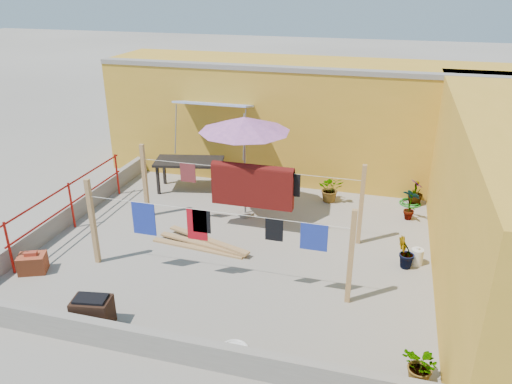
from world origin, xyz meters
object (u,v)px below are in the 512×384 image
at_px(brazier, 93,312).
at_px(white_basin, 234,350).
at_px(outdoor_table, 189,163).
at_px(green_hose, 410,203).
at_px(plant_back_a, 331,189).
at_px(water_jug_b, 417,257).
at_px(water_jug_a, 417,257).
at_px(brick_stack, 33,263).
at_px(patio_umbrella, 244,125).

bearing_deg(brazier, white_basin, 0.00).
xyz_separation_m(outdoor_table, green_hose, (5.74, 0.62, -0.72)).
height_order(white_basin, green_hose, same).
bearing_deg(plant_back_a, water_jug_b, -50.99).
relative_size(water_jug_a, water_jug_b, 1.18).
distance_m(white_basin, water_jug_a, 4.39).
bearing_deg(brick_stack, water_jug_a, 17.70).
bearing_deg(green_hose, water_jug_b, -88.10).
distance_m(brazier, plant_back_a, 6.76).
height_order(white_basin, water_jug_a, water_jug_a).
xyz_separation_m(white_basin, green_hose, (2.63, 6.40, -0.01)).
relative_size(patio_umbrella, water_jug_a, 6.57).
bearing_deg(patio_umbrella, water_jug_b, -16.95).
xyz_separation_m(brazier, water_jug_a, (5.15, 3.43, -0.10)).
distance_m(water_jug_a, green_hose, 2.97).
distance_m(patio_umbrella, white_basin, 5.30).
relative_size(outdoor_table, water_jug_b, 5.95).
distance_m(patio_umbrella, outdoor_table, 2.66).
bearing_deg(water_jug_b, water_jug_a, -90.00).
bearing_deg(patio_umbrella, water_jug_a, -17.23).
bearing_deg(water_jug_a, green_hose, 91.89).
xyz_separation_m(white_basin, water_jug_a, (2.73, 3.43, 0.13)).
relative_size(water_jug_a, green_hose, 0.71).
relative_size(brazier, plant_back_a, 0.97).
xyz_separation_m(brazier, white_basin, (2.42, 0.00, -0.23)).
bearing_deg(water_jug_a, white_basin, -128.49).
height_order(brick_stack, water_jug_b, brick_stack).
bearing_deg(plant_back_a, patio_umbrella, -143.67).
bearing_deg(plant_back_a, brick_stack, -136.31).
distance_m(white_basin, plant_back_a, 6.07).
bearing_deg(water_jug_a, water_jug_b, 90.00).
distance_m(patio_umbrella, green_hose, 4.77).
distance_m(outdoor_table, water_jug_b, 6.31).
relative_size(brick_stack, brazier, 0.90).
distance_m(patio_umbrella, brazier, 5.20).
height_order(outdoor_table, plant_back_a, outdoor_table).
distance_m(brick_stack, water_jug_a, 7.56).
distance_m(water_jug_a, water_jug_b, 0.03).
bearing_deg(brick_stack, brazier, -28.89).
height_order(patio_umbrella, green_hose, patio_umbrella).
xyz_separation_m(patio_umbrella, outdoor_table, (-1.89, 1.13, -1.50)).
distance_m(water_jug_b, green_hose, 2.95).
bearing_deg(outdoor_table, plant_back_a, 3.71).
xyz_separation_m(patio_umbrella, brick_stack, (-3.26, -3.52, -2.06)).
bearing_deg(outdoor_table, water_jug_b, -21.76).
relative_size(outdoor_table, green_hose, 3.57).
distance_m(outdoor_table, green_hose, 5.81).
bearing_deg(green_hose, water_jug_a, -88.11).
distance_m(patio_umbrella, water_jug_a, 4.63).
bearing_deg(patio_umbrella, white_basin, -75.36).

